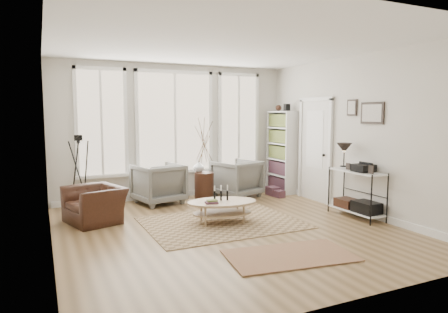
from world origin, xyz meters
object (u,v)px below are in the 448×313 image
coffee_table (222,206)px  armchair_right (237,178)px  side_table (204,163)px  bookcase (282,152)px  armchair_left (158,183)px  low_shelf (356,189)px  accent_chair (95,205)px

coffee_table → armchair_right: size_ratio=1.43×
coffee_table → armchair_right: bearing=56.8°
side_table → bookcase: bearing=4.6°
armchair_left → side_table: (0.94, -0.18, 0.41)m
armchair_left → armchair_right: armchair_left is taller
bookcase → side_table: size_ratio=1.21×
low_shelf → side_table: 3.09m
low_shelf → accent_chair: bearing=159.5°
low_shelf → armchair_right: (-1.16, 2.44, -0.10)m
armchair_left → armchair_right: bearing=163.8°
bookcase → side_table: (-2.02, -0.16, -0.14)m
armchair_right → low_shelf: bearing=97.2°
armchair_right → armchair_left: bearing=-21.5°
low_shelf → armchair_right: low_shelf is taller
coffee_table → side_table: bearing=78.0°
accent_chair → coffee_table: bearing=46.4°
bookcase → accent_chair: 4.47m
low_shelf → coffee_table: low_shelf is taller
low_shelf → coffee_table: size_ratio=1.01×
side_table → armchair_left: bearing=168.9°
accent_chair → armchair_left: bearing=106.8°
low_shelf → coffee_table: 2.43m
side_table → low_shelf: bearing=-50.2°
coffee_table → bookcase: bearing=37.9°
bookcase → accent_chair: bookcase is taller
coffee_table → side_table: size_ratio=0.76×
side_table → accent_chair: side_table is taller
low_shelf → accent_chair: 4.56m
armchair_left → accent_chair: bearing=21.8°
low_shelf → accent_chair: (-4.27, 1.59, -0.21)m
armchair_left → side_table: side_table is taller
side_table → accent_chair: 2.48m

